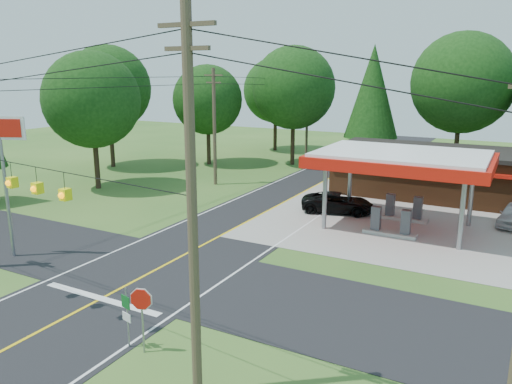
% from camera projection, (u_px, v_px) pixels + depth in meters
% --- Properties ---
extents(ground, '(120.00, 120.00, 0.00)m').
position_uv_depth(ground, '(154.00, 271.00, 24.93)').
color(ground, '#2F5C20').
rests_on(ground, ground).
extents(main_highway, '(8.00, 120.00, 0.02)m').
position_uv_depth(main_highway, '(154.00, 271.00, 24.93)').
color(main_highway, black).
rests_on(main_highway, ground).
extents(cross_road, '(70.00, 7.00, 0.02)m').
position_uv_depth(cross_road, '(154.00, 271.00, 24.93)').
color(cross_road, black).
rests_on(cross_road, ground).
extents(lane_center_yellow, '(0.15, 110.00, 0.00)m').
position_uv_depth(lane_center_yellow, '(154.00, 270.00, 24.92)').
color(lane_center_yellow, yellow).
rests_on(lane_center_yellow, main_highway).
extents(gas_canopy, '(10.60, 7.40, 4.88)m').
position_uv_depth(gas_canopy, '(401.00, 162.00, 30.89)').
color(gas_canopy, gray).
rests_on(gas_canopy, ground).
extents(convenience_store, '(16.40, 7.55, 3.80)m').
position_uv_depth(convenience_store, '(440.00, 172.00, 39.52)').
color(convenience_store, '#552F18').
rests_on(convenience_store, ground).
extents(utility_pole_near_right, '(1.80, 0.30, 11.50)m').
position_uv_depth(utility_pole_near_right, '(192.00, 208.00, 14.08)').
color(utility_pole_near_right, '#473828').
rests_on(utility_pole_near_right, ground).
extents(utility_pole_far_left, '(1.80, 0.30, 10.00)m').
position_uv_depth(utility_pole_far_left, '(214.00, 125.00, 42.79)').
color(utility_pole_far_left, '#473828').
rests_on(utility_pole_far_left, ground).
extents(utility_pole_north, '(0.30, 0.30, 9.50)m').
position_uv_depth(utility_pole_north, '(307.00, 116.00, 56.74)').
color(utility_pole_north, '#473828').
rests_on(utility_pole_north, ground).
extents(overhead_beacons, '(17.04, 2.04, 1.03)m').
position_uv_depth(overhead_beacons, '(23.00, 167.00, 18.80)').
color(overhead_beacons, black).
rests_on(overhead_beacons, ground).
extents(treeline_backdrop, '(70.27, 51.59, 13.30)m').
position_uv_depth(treeline_backdrop, '(337.00, 98.00, 43.32)').
color(treeline_backdrop, '#332316').
rests_on(treeline_backdrop, ground).
extents(suv_car, '(6.10, 6.10, 1.40)m').
position_uv_depth(suv_car, '(338.00, 203.00, 35.09)').
color(suv_car, black).
rests_on(suv_car, ground).
extents(big_stop_sign, '(2.65, 1.15, 7.62)m').
position_uv_depth(big_stop_sign, '(1.00, 151.00, 25.55)').
color(big_stop_sign, gray).
rests_on(big_stop_sign, ground).
extents(octagonal_stop_sign, '(0.83, 0.30, 2.48)m').
position_uv_depth(octagonal_stop_sign, '(141.00, 305.00, 17.27)').
color(octagonal_stop_sign, gray).
rests_on(octagonal_stop_sign, ground).
extents(route_sign_post, '(0.47, 0.14, 2.32)m').
position_uv_depth(route_sign_post, '(127.00, 312.00, 17.70)').
color(route_sign_post, gray).
rests_on(route_sign_post, ground).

